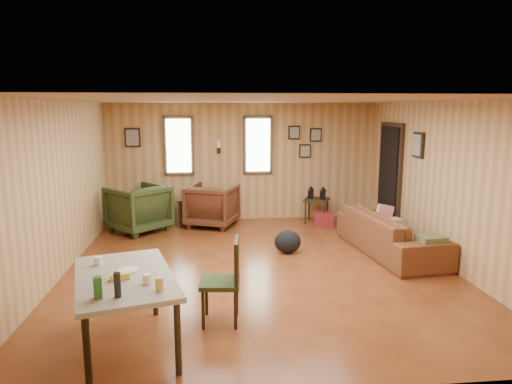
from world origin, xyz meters
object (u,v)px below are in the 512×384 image
at_px(end_table, 192,207).
at_px(dining_table, 124,282).
at_px(recliner_brown, 212,203).
at_px(sofa, 390,226).
at_px(recliner_green, 138,206).
at_px(side_table, 317,198).

relative_size(end_table, dining_table, 0.41).
bearing_deg(recliner_brown, end_table, 9.89).
height_order(sofa, end_table, sofa).
distance_m(recliner_brown, recliner_green, 1.41).
height_order(recliner_brown, end_table, recliner_brown).
xyz_separation_m(recliner_green, end_table, (0.99, 0.33, -0.11)).
height_order(side_table, dining_table, dining_table).
height_order(end_table, dining_table, dining_table).
height_order(sofa, side_table, sofa).
height_order(recliner_brown, dining_table, dining_table).
distance_m(recliner_brown, dining_table, 4.69).
bearing_deg(dining_table, recliner_green, 81.50).
relative_size(recliner_brown, recliner_green, 0.94).
relative_size(recliner_green, dining_table, 0.59).
relative_size(recliner_brown, end_table, 1.35).
relative_size(recliner_brown, dining_table, 0.56).
relative_size(sofa, side_table, 2.98).
distance_m(recliner_brown, end_table, 0.42).
distance_m(sofa, recliner_green, 4.55).
xyz_separation_m(sofa, side_table, (-0.71, 2.08, 0.07)).
bearing_deg(end_table, dining_table, -95.57).
distance_m(end_table, dining_table, 4.72).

